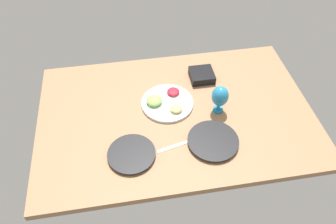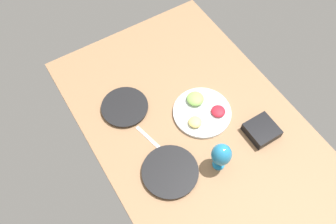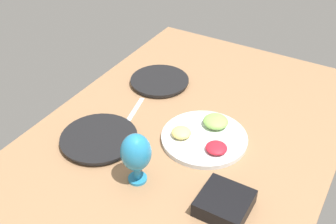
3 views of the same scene
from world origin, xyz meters
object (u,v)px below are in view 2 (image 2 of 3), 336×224
(square_bowl_black, at_px, (262,130))
(dinner_plate_right, at_px, (125,107))
(dinner_plate_left, at_px, (170,172))
(fruit_platter, at_px, (202,111))
(hurricane_glass_blue, at_px, (221,155))

(square_bowl_black, bearing_deg, dinner_plate_right, 46.48)
(dinner_plate_left, bearing_deg, dinner_plate_right, 1.66)
(dinner_plate_right, relative_size, fruit_platter, 0.81)
(fruit_platter, height_order, hurricane_glass_blue, hurricane_glass_blue)
(dinner_plate_right, relative_size, square_bowl_black, 1.70)
(square_bowl_black, bearing_deg, fruit_platter, 36.28)
(square_bowl_black, bearing_deg, hurricane_glass_blue, 95.72)
(fruit_platter, xyz_separation_m, hurricane_glass_blue, (-0.29, 0.10, 0.10))
(dinner_plate_left, distance_m, dinner_plate_right, 0.44)
(dinner_plate_left, xyz_separation_m, square_bowl_black, (-0.06, -0.52, 0.02))
(fruit_platter, xyz_separation_m, square_bowl_black, (-0.26, -0.19, 0.01))
(dinner_plate_right, height_order, hurricane_glass_blue, hurricane_glass_blue)
(dinner_plate_left, height_order, dinner_plate_right, dinner_plate_left)
(dinner_plate_right, bearing_deg, hurricane_glass_blue, -155.91)
(dinner_plate_left, height_order, fruit_platter, fruit_platter)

